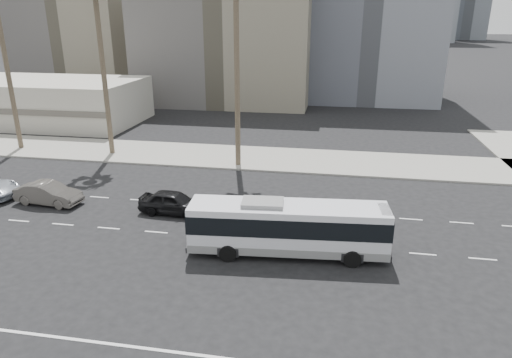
# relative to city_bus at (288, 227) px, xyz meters

# --- Properties ---
(ground) EXTENTS (700.00, 700.00, 0.00)m
(ground) POSITION_rel_city_bus_xyz_m (-1.86, 1.12, -1.57)
(ground) COLOR black
(ground) RESTS_ON ground
(sidewalk_north) EXTENTS (120.00, 7.00, 0.15)m
(sidewalk_north) POSITION_rel_city_bus_xyz_m (-1.86, 16.62, -1.49)
(sidewalk_north) COLOR gray
(sidewalk_north) RESTS_ON ground
(commercial_low) EXTENTS (22.00, 12.16, 5.00)m
(commercial_low) POSITION_rel_city_bus_xyz_m (-31.86, 27.11, 0.93)
(commercial_low) COLOR #B7B2A3
(commercial_low) RESTS_ON ground
(midrise_beige_west) EXTENTS (24.00, 18.00, 18.00)m
(midrise_beige_west) POSITION_rel_city_bus_xyz_m (-13.86, 46.12, 7.43)
(midrise_beige_west) COLOR #625E58
(midrise_beige_west) RESTS_ON ground
(midrise_gray_center) EXTENTS (20.00, 20.00, 26.00)m
(midrise_gray_center) POSITION_rel_city_bus_xyz_m (6.14, 53.12, 11.43)
(midrise_gray_center) COLOR slate
(midrise_gray_center) RESTS_ON ground
(midrise_beige_far) EXTENTS (18.00, 16.00, 15.00)m
(midrise_beige_far) POSITION_rel_city_bus_xyz_m (-39.86, 51.12, 5.93)
(midrise_beige_far) COLOR #625E58
(midrise_beige_far) RESTS_ON ground
(city_bus) EXTENTS (10.55, 3.19, 2.98)m
(city_bus) POSITION_rel_city_bus_xyz_m (0.00, 0.00, 0.00)
(city_bus) COLOR silver
(city_bus) RESTS_ON ground
(car_a) EXTENTS (2.01, 4.51, 1.50)m
(car_a) POSITION_rel_city_bus_xyz_m (-7.77, 3.95, -0.81)
(car_a) COLOR black
(car_a) RESTS_ON ground
(car_b) EXTENTS (1.99, 4.63, 1.48)m
(car_b) POSITION_rel_city_bus_xyz_m (-16.58, 3.98, -0.83)
(car_b) COLOR #55514C
(car_b) RESTS_ON ground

